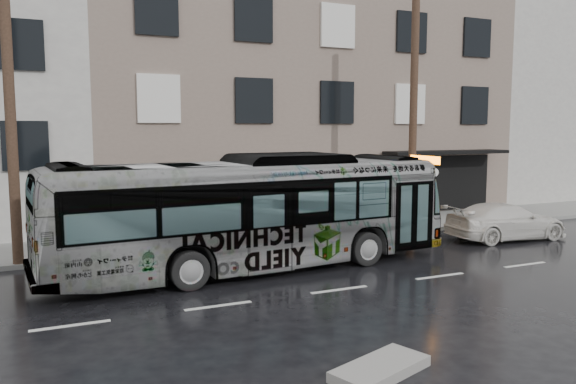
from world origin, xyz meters
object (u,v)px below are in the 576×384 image
utility_pole_front (413,114)px  white_sedan (506,221)px  utility_pole_rear (10,109)px  sign_post (434,197)px  bus (252,213)px

utility_pole_front → white_sedan: 5.30m
utility_pole_front → utility_pole_rear: size_ratio=1.00×
utility_pole_front → utility_pole_rear: same height
sign_post → white_sedan: bearing=-64.0°
utility_pole_front → utility_pole_rear: (-14.00, 0.00, 0.00)m
sign_post → utility_pole_front: bearing=180.0°
utility_pole_front → sign_post: 3.48m
utility_pole_front → sign_post: (1.10, 0.00, -3.30)m
utility_pole_front → white_sedan: size_ratio=1.94×
sign_post → white_sedan: (1.26, -2.59, -0.68)m
sign_post → white_sedan: 2.96m
utility_pole_rear → utility_pole_front: bearing=0.0°
utility_pole_front → bus: 8.80m
sign_post → bus: bearing=-161.9°
utility_pole_rear → bus: (6.24, -2.89, -2.98)m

